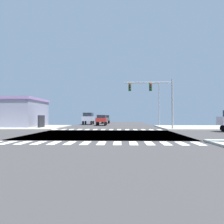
# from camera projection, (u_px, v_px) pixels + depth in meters

# --- Properties ---
(ground) EXTENTS (90.00, 90.00, 0.05)m
(ground) POSITION_uv_depth(u_px,v_px,m) (105.00, 134.00, 22.04)
(ground) COLOR #383636
(sidewalk_corner_ne) EXTENTS (12.00, 12.00, 0.14)m
(sidewalk_corner_ne) POSITION_uv_depth(u_px,v_px,m) (202.00, 127.00, 33.53)
(sidewalk_corner_ne) COLOR #A09B91
(sidewalk_corner_ne) RESTS_ON ground
(sidewalk_corner_nw) EXTENTS (12.00, 12.00, 0.14)m
(sidewalk_corner_nw) POSITION_uv_depth(u_px,v_px,m) (23.00, 127.00, 34.53)
(sidewalk_corner_nw) COLOR #A5A28F
(sidewalk_corner_nw) RESTS_ON ground
(crosswalk_near) EXTENTS (13.50, 2.00, 0.01)m
(crosswalk_near) POSITION_uv_depth(u_px,v_px,m) (94.00, 143.00, 14.76)
(crosswalk_near) COLOR white
(crosswalk_near) RESTS_ON ground
(crosswalk_far) EXTENTS (13.50, 2.00, 0.01)m
(crosswalk_far) POSITION_uv_depth(u_px,v_px,m) (107.00, 130.00, 29.34)
(crosswalk_far) COLOR white
(crosswalk_far) RESTS_ON ground
(traffic_signal_mast) EXTENTS (6.08, 0.55, 6.27)m
(traffic_signal_mast) POSITION_uv_depth(u_px,v_px,m) (153.00, 93.00, 29.06)
(traffic_signal_mast) COLOR gray
(traffic_signal_mast) RESTS_ON ground
(street_lamp) EXTENTS (1.78, 0.32, 7.28)m
(street_lamp) POSITION_uv_depth(u_px,v_px,m) (158.00, 100.00, 38.84)
(street_lamp) COLOR gray
(street_lamp) RESTS_ON ground
(sedan_nearside_1) EXTENTS (1.80, 4.30, 1.88)m
(sedan_nearside_1) POSITION_uv_depth(u_px,v_px,m) (102.00, 119.00, 41.97)
(sedan_nearside_1) COLOR black
(sedan_nearside_1) RESTS_ON ground
(sedan_crossing_2) EXTENTS (1.80, 4.30, 1.88)m
(sedan_crossing_2) POSITION_uv_depth(u_px,v_px,m) (106.00, 119.00, 53.08)
(sedan_crossing_2) COLOR black
(sedan_crossing_2) RESTS_ON ground
(suv_queued_2) EXTENTS (1.96, 4.60, 2.34)m
(suv_queued_2) POSITION_uv_depth(u_px,v_px,m) (88.00, 118.00, 46.42)
(suv_queued_2) COLOR black
(suv_queued_2) RESTS_ON ground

